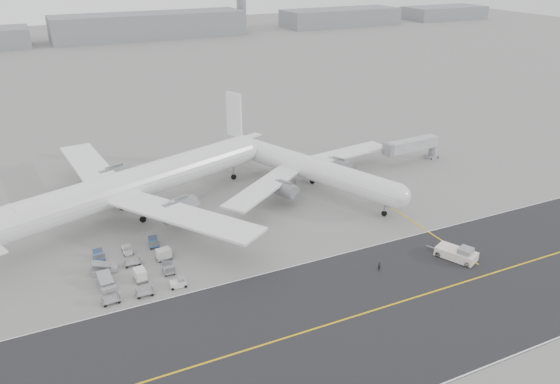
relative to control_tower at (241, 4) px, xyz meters
name	(u,v)px	position (x,y,z in m)	size (l,w,h in m)	color
ground	(277,263)	(-100.00, -265.00, -16.25)	(700.00, 700.00, 0.00)	gray
taxiway	(362,314)	(-94.98, -282.98, -16.24)	(220.00, 59.00, 0.03)	#272729
horizon_buildings	(134,39)	(-70.00, -5.00, -16.25)	(520.00, 28.00, 28.00)	gray
control_tower	(241,4)	(0.00, 0.00, 0.00)	(7.00, 7.00, 31.25)	gray
airliner_a	(131,185)	(-117.73, -236.87, -9.81)	(62.20, 61.09, 22.39)	white
airliner_b	(305,166)	(-81.24, -239.45, -11.18)	(47.48, 48.47, 17.60)	white
pushback_tug	(457,254)	(-72.00, -276.99, -15.23)	(5.61, 8.59, 2.49)	silver
jet_bridge	(412,146)	(-50.49, -236.72, -12.03)	(16.14, 3.96, 6.06)	gray
gse_cluster	(136,272)	(-121.89, -257.88, -16.25)	(17.61, 21.66, 2.03)	gray
stray_dolly	(391,205)	(-69.50, -254.96, -16.25)	(1.44, 2.34, 1.44)	silver
ground_crew_a	(379,266)	(-86.00, -274.39, -15.46)	(0.58, 0.38, 1.59)	black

